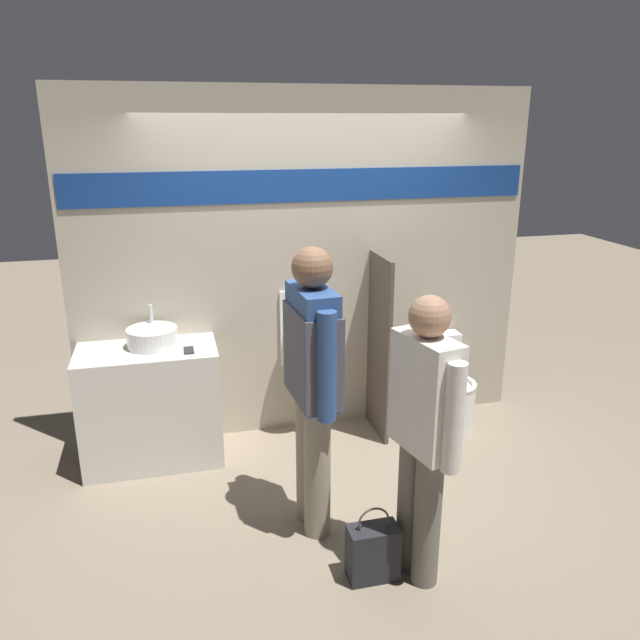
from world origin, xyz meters
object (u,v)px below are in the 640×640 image
(person_in_vest, at_px, (313,373))
(sink_basin, at_px, (152,337))
(person_with_lanyard, at_px, (423,430))
(toilet, at_px, (448,393))
(shopping_bag, at_px, (373,552))
(cell_phone, at_px, (189,350))
(urinal_near_counter, at_px, (304,342))

(person_in_vest, bearing_deg, sink_basin, 35.56)
(person_in_vest, relative_size, person_with_lanyard, 1.10)
(toilet, relative_size, shopping_bag, 1.99)
(sink_basin, distance_m, shopping_bag, 2.17)
(cell_phone, distance_m, person_with_lanyard, 1.91)
(urinal_near_counter, bearing_deg, toilet, -8.18)
(urinal_near_counter, relative_size, shopping_bag, 2.68)
(toilet, height_order, shopping_bag, toilet)
(cell_phone, relative_size, person_with_lanyard, 0.09)
(cell_phone, height_order, urinal_near_counter, urinal_near_counter)
(cell_phone, height_order, shopping_bag, cell_phone)
(sink_basin, xyz_separation_m, toilet, (2.32, -0.10, -0.65))
(person_in_vest, relative_size, shopping_bag, 3.96)
(urinal_near_counter, bearing_deg, person_with_lanyard, -81.88)
(shopping_bag, bearing_deg, person_with_lanyard, -4.59)
(toilet, distance_m, shopping_bag, 1.97)
(person_with_lanyard, bearing_deg, cell_phone, 23.72)
(sink_basin, relative_size, person_in_vest, 0.20)
(person_with_lanyard, height_order, shopping_bag, person_with_lanyard)
(urinal_near_counter, bearing_deg, sink_basin, -176.26)
(shopping_bag, bearing_deg, toilet, 53.20)
(cell_phone, bearing_deg, toilet, 1.86)
(person_in_vest, xyz_separation_m, shopping_bag, (0.21, -0.55, -0.87))
(sink_basin, relative_size, urinal_near_counter, 0.30)
(cell_phone, distance_m, person_in_vest, 1.18)
(shopping_bag, bearing_deg, cell_phone, 120.48)
(toilet, distance_m, person_in_vest, 1.88)
(sink_basin, height_order, urinal_near_counter, urinal_near_counter)
(toilet, xyz_separation_m, person_in_vest, (-1.39, -1.03, 0.74))
(urinal_near_counter, bearing_deg, person_in_vest, -99.98)
(sink_basin, xyz_separation_m, cell_phone, (0.25, -0.16, -0.06))
(person_in_vest, distance_m, person_with_lanyard, 0.75)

